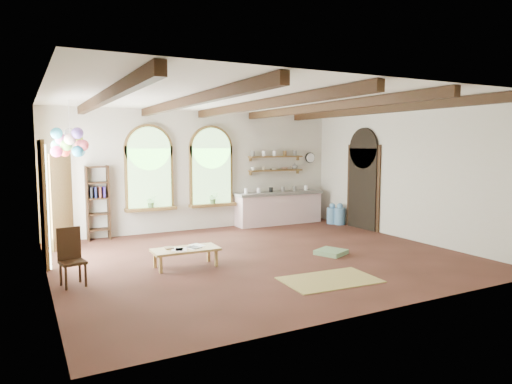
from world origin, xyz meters
TOP-DOWN VIEW (x-y plane):
  - floor at (0.00, 0.00)m, footprint 8.00×8.00m
  - ceiling_beams at (0.00, 0.00)m, footprint 6.20×6.80m
  - window_left at (-1.40, 3.43)m, footprint 1.30×0.28m
  - window_right at (0.30, 3.43)m, footprint 1.30×0.28m
  - left_doorway at (-3.95, 1.80)m, footprint 0.10×1.90m
  - right_doorway at (3.95, 1.50)m, footprint 0.10×1.30m
  - kitchen_counter at (2.30, 3.20)m, footprint 2.68×0.62m
  - wall_shelf_lower at (2.30, 3.38)m, footprint 1.70×0.24m
  - wall_shelf_upper at (2.30, 3.38)m, footprint 1.70×0.24m
  - wall_clock at (3.55, 3.45)m, footprint 0.32×0.04m
  - bookshelf at (-2.70, 3.32)m, footprint 0.53×0.32m
  - coffee_table at (-1.64, -0.04)m, footprint 1.25×0.59m
  - side_chair at (-3.65, -0.29)m, footprint 0.44×0.44m
  - floor_mat at (0.26, -2.00)m, footprint 1.67×1.09m
  - floor_cushion at (1.40, -0.51)m, footprint 0.72×0.72m
  - water_jug_a at (3.70, 2.50)m, footprint 0.31×0.31m
  - water_jug_b at (3.82, 2.30)m, footprint 0.32×0.32m
  - balloon_cluster at (-3.41, 1.89)m, footprint 0.75×0.82m
  - table_book at (-1.99, 0.12)m, footprint 0.17×0.23m
  - tablet at (-1.46, -0.05)m, footprint 0.26×0.30m
  - potted_plant_left at (-1.40, 3.32)m, footprint 0.27×0.23m
  - potted_plant_right at (0.30, 3.32)m, footprint 0.27×0.23m
  - shelf_cup_a at (1.55, 3.38)m, footprint 0.12×0.10m
  - shelf_cup_b at (1.90, 3.38)m, footprint 0.10×0.10m
  - shelf_bowl_a at (2.25, 3.38)m, footprint 0.22×0.22m
  - shelf_bowl_b at (2.60, 3.38)m, footprint 0.20×0.20m
  - shelf_vase at (2.95, 3.38)m, footprint 0.18×0.18m

SIDE VIEW (x-z plane):
  - floor at x=0.00m, z-range 0.00..0.00m
  - floor_mat at x=0.26m, z-range 0.00..0.02m
  - floor_cushion at x=1.40m, z-range 0.00..0.09m
  - water_jug_a at x=3.70m, z-range -0.04..0.56m
  - water_jug_b at x=3.82m, z-range -0.04..0.58m
  - side_chair at x=-3.65m, z-range -0.20..0.75m
  - coffee_table at x=-1.64m, z-range 0.14..0.49m
  - tablet at x=-1.46m, z-range 0.36..0.37m
  - table_book at x=-1.99m, z-range 0.36..0.38m
  - kitchen_counter at x=2.30m, z-range 0.01..0.95m
  - potted_plant_left at x=-1.40m, z-range 0.70..1.00m
  - potted_plant_right at x=0.30m, z-range 0.70..1.00m
  - bookshelf at x=-2.70m, z-range 0.00..1.80m
  - right_doorway at x=3.95m, z-range -0.10..2.30m
  - left_doorway at x=-3.95m, z-range -0.10..2.40m
  - wall_shelf_lower at x=2.30m, z-range 1.53..1.57m
  - shelf_bowl_a at x=2.25m, z-range 1.57..1.62m
  - shelf_bowl_b at x=2.60m, z-range 1.57..1.63m
  - shelf_cup_b at x=1.90m, z-range 1.57..1.66m
  - shelf_cup_a at x=1.55m, z-range 1.57..1.67m
  - window_left at x=-1.40m, z-range 0.53..2.73m
  - window_right at x=0.30m, z-range 0.53..2.73m
  - shelf_vase at x=2.95m, z-range 1.57..1.76m
  - wall_clock at x=3.55m, z-range 1.74..2.06m
  - wall_shelf_upper at x=2.30m, z-range 1.93..1.97m
  - balloon_cluster at x=-3.41m, z-range 1.76..2.91m
  - ceiling_beams at x=0.00m, z-range 3.01..3.19m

